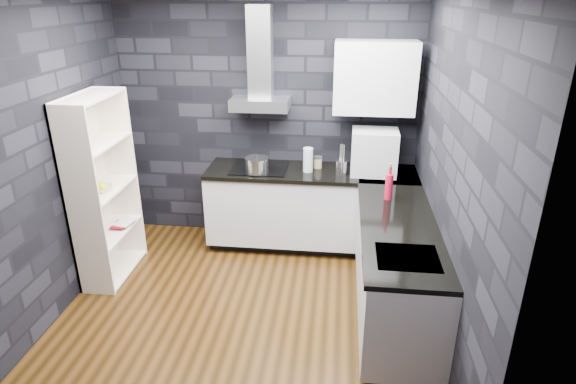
% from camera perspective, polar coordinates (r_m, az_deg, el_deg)
% --- Properties ---
extents(ground, '(3.20, 3.20, 0.00)m').
position_cam_1_polar(ground, '(4.41, -5.35, -14.19)').
color(ground, '#42270D').
extents(wall_back, '(3.20, 0.05, 2.70)m').
position_cam_1_polar(wall_back, '(5.28, -2.37, 8.61)').
color(wall_back, black).
rests_on(wall_back, ground).
extents(wall_front, '(3.20, 0.05, 2.70)m').
position_cam_1_polar(wall_front, '(2.36, -14.53, -11.29)').
color(wall_front, black).
rests_on(wall_front, ground).
extents(wall_left, '(0.05, 3.20, 2.70)m').
position_cam_1_polar(wall_left, '(4.39, -27.32, 3.07)').
color(wall_left, black).
rests_on(wall_left, ground).
extents(wall_right, '(0.05, 3.20, 2.70)m').
position_cam_1_polar(wall_right, '(3.76, 18.86, 1.42)').
color(wall_right, black).
rests_on(wall_right, ground).
extents(toekick_back, '(2.18, 0.50, 0.10)m').
position_cam_1_polar(toekick_back, '(5.44, 2.64, -5.68)').
color(toekick_back, black).
rests_on(toekick_back, ground).
extents(toekick_right, '(0.50, 1.78, 0.10)m').
position_cam_1_polar(toekick_right, '(4.42, 12.71, -13.79)').
color(toekick_right, black).
rests_on(toekick_right, ground).
extents(counter_back_cab, '(2.20, 0.60, 0.76)m').
position_cam_1_polar(counter_back_cab, '(5.21, 2.69, -1.74)').
color(counter_back_cab, silver).
rests_on(counter_back_cab, ground).
extents(counter_right_cab, '(0.60, 1.80, 0.76)m').
position_cam_1_polar(counter_right_cab, '(4.18, 12.67, -9.03)').
color(counter_right_cab, silver).
rests_on(counter_right_cab, ground).
extents(counter_back_top, '(2.20, 0.62, 0.04)m').
position_cam_1_polar(counter_back_top, '(5.05, 2.76, 2.35)').
color(counter_back_top, black).
rests_on(counter_back_top, counter_back_cab).
extents(counter_right_top, '(0.62, 1.80, 0.04)m').
position_cam_1_polar(counter_right_top, '(3.98, 13.02, -4.13)').
color(counter_right_top, black).
rests_on(counter_right_top, counter_right_cab).
extents(counter_corner_top, '(0.62, 0.62, 0.04)m').
position_cam_1_polar(counter_corner_top, '(5.08, 11.82, 1.98)').
color(counter_corner_top, black).
rests_on(counter_corner_top, counter_right_cab).
extents(hood_body, '(0.60, 0.34, 0.12)m').
position_cam_1_polar(hood_body, '(5.05, -3.31, 10.39)').
color(hood_body, '#B9B9BD').
rests_on(hood_body, wall_back).
extents(hood_chimney, '(0.24, 0.20, 0.90)m').
position_cam_1_polar(hood_chimney, '(5.04, -3.31, 16.23)').
color(hood_chimney, '#B9B9BD').
rests_on(hood_chimney, hood_body).
extents(upper_cabinet, '(0.80, 0.35, 0.70)m').
position_cam_1_polar(upper_cabinet, '(4.93, 10.25, 13.20)').
color(upper_cabinet, silver).
rests_on(upper_cabinet, wall_back).
extents(cooktop, '(0.58, 0.50, 0.01)m').
position_cam_1_polar(cooktop, '(5.11, -3.39, 2.90)').
color(cooktop, black).
rests_on(cooktop, counter_back_top).
extents(sink_rim, '(0.44, 0.40, 0.01)m').
position_cam_1_polar(sink_rim, '(3.54, 13.99, -7.58)').
color(sink_rim, '#B9B9BD').
rests_on(sink_rim, counter_right_top).
extents(pot, '(0.25, 0.25, 0.14)m').
position_cam_1_polar(pot, '(4.95, -3.70, 3.14)').
color(pot, '#BBBCC0').
rests_on(pot, cooktop).
extents(glass_vase, '(0.13, 0.13, 0.25)m').
position_cam_1_polar(glass_vase, '(4.98, 2.39, 3.83)').
color(glass_vase, silver).
rests_on(glass_vase, counter_back_top).
extents(storage_jar, '(0.10, 0.10, 0.11)m').
position_cam_1_polar(storage_jar, '(5.11, 3.55, 3.47)').
color(storage_jar, tan).
rests_on(storage_jar, counter_back_top).
extents(utensil_crock, '(0.13, 0.13, 0.14)m').
position_cam_1_polar(utensil_crock, '(4.95, 6.32, 2.90)').
color(utensil_crock, '#BBBCC0').
rests_on(utensil_crock, counter_back_top).
extents(appliance_garage, '(0.46, 0.36, 0.46)m').
position_cam_1_polar(appliance_garage, '(4.97, 10.17, 4.65)').
color(appliance_garage, '#B9BCC1').
rests_on(appliance_garage, counter_back_top).
extents(red_bottle, '(0.07, 0.07, 0.24)m').
position_cam_1_polar(red_bottle, '(4.40, 11.86, 0.62)').
color(red_bottle, '#AE112C').
rests_on(red_bottle, counter_right_top).
extents(bookshelf, '(0.50, 0.85, 1.80)m').
position_cam_1_polar(bookshelf, '(4.87, -21.05, 0.23)').
color(bookshelf, white).
rests_on(bookshelf, ground).
extents(fruit_bowl, '(0.24, 0.24, 0.05)m').
position_cam_1_polar(fruit_bowl, '(4.81, -21.39, 0.38)').
color(fruit_bowl, silver).
rests_on(fruit_bowl, bookshelf).
extents(book_red, '(0.15, 0.02, 0.20)m').
position_cam_1_polar(book_red, '(5.09, -20.15, -2.71)').
color(book_red, maroon).
rests_on(book_red, bookshelf).
extents(book_second, '(0.16, 0.04, 0.22)m').
position_cam_1_polar(book_second, '(5.11, -19.65, -2.24)').
color(book_second, '#B2B2B2').
rests_on(book_second, bookshelf).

